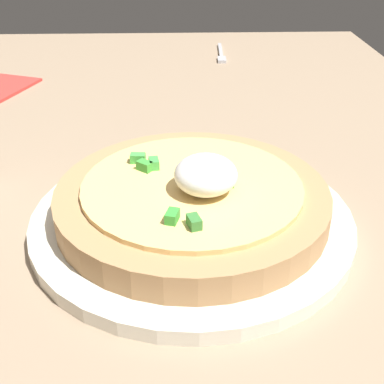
% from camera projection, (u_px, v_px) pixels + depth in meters
% --- Properties ---
extents(dining_table, '(1.24, 0.77, 0.03)m').
position_uv_depth(dining_table, '(150.00, 199.00, 0.48)').
color(dining_table, gray).
rests_on(dining_table, ground).
extents(plate, '(0.26, 0.26, 0.01)m').
position_uv_depth(plate, '(192.00, 219.00, 0.42)').
color(plate, silver).
rests_on(plate, dining_table).
extents(pizza, '(0.22, 0.22, 0.06)m').
position_uv_depth(pizza, '(193.00, 198.00, 0.41)').
color(pizza, '#AD8254').
rests_on(pizza, plate).
extents(fork, '(0.11, 0.02, 0.01)m').
position_uv_depth(fork, '(221.00, 54.00, 0.86)').
color(fork, '#B7B7BC').
rests_on(fork, dining_table).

